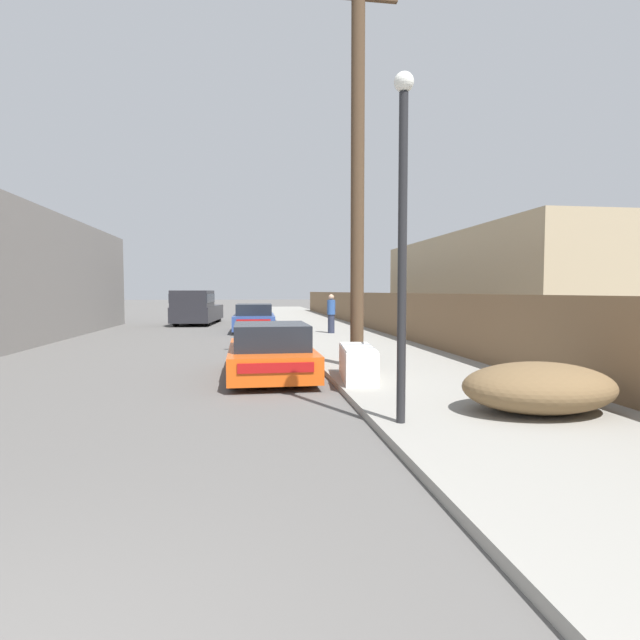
{
  "coord_description": "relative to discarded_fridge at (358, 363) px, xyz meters",
  "views": [
    {
      "loc": [
        1.51,
        -1.72,
        1.89
      ],
      "look_at": [
        3.54,
        12.26,
        1.07
      ],
      "focal_mm": 28.0,
      "sensor_mm": 36.0,
      "label": 1
    }
  ],
  "objects": [
    {
      "name": "sidewalk_curb",
      "position": [
        1.62,
        15.53,
        -0.39
      ],
      "size": [
        4.2,
        63.0,
        0.12
      ],
      "primitive_type": "cube",
      "color": "gray",
      "rests_on": "ground"
    },
    {
      "name": "discarded_fridge",
      "position": [
        0.0,
        0.0,
        0.0
      ],
      "size": [
        0.81,
        1.88,
        0.69
      ],
      "rotation": [
        0.0,
        0.0,
        -0.11
      ],
      "color": "white",
      "rests_on": "sidewalk_curb"
    },
    {
      "name": "parked_sports_car_red",
      "position": [
        -1.68,
        1.27,
        0.09
      ],
      "size": [
        1.82,
        4.12,
        1.19
      ],
      "rotation": [
        0.0,
        0.0,
        0.01
      ],
      "color": "#E05114",
      "rests_on": "ground"
    },
    {
      "name": "car_parked_mid",
      "position": [
        -1.88,
        13.7,
        0.16
      ],
      "size": [
        1.95,
        4.44,
        1.29
      ],
      "rotation": [
        0.0,
        0.0,
        -0.02
      ],
      "color": "#2D478C",
      "rests_on": "ground"
    },
    {
      "name": "pickup_truck",
      "position": [
        -5.04,
        19.02,
        0.5
      ],
      "size": [
        2.55,
        5.94,
        1.92
      ],
      "rotation": [
        0.0,
        0.0,
        3.05
      ],
      "color": "#232328",
      "rests_on": "ground"
    },
    {
      "name": "utility_pole",
      "position": [
        0.35,
        1.64,
        4.42
      ],
      "size": [
        1.8,
        0.31,
        9.29
      ],
      "color": "#4C3826",
      "rests_on": "sidewalk_curb"
    },
    {
      "name": "street_lamp",
      "position": [
        -0.14,
        -3.3,
        2.34
      ],
      "size": [
        0.26,
        0.26,
        4.6
      ],
      "color": "#232326",
      "rests_on": "sidewalk_curb"
    },
    {
      "name": "brush_pile",
      "position": [
        2.03,
        -3.01,
        0.03
      ],
      "size": [
        2.25,
        1.66,
        0.73
      ],
      "color": "brown",
      "rests_on": "sidewalk_curb"
    },
    {
      "name": "wooden_fence",
      "position": [
        3.57,
        13.14,
        0.52
      ],
      "size": [
        0.08,
        45.81,
        1.69
      ],
      "primitive_type": "cube",
      "color": "brown",
      "rests_on": "sidewalk_curb"
    },
    {
      "name": "building_right_house",
      "position": [
        8.96,
        10.63,
        1.67
      ],
      "size": [
        6.0,
        15.02,
        4.24
      ],
      "primitive_type": "cube",
      "color": "tan",
      "rests_on": "ground"
    },
    {
      "name": "pedestrian",
      "position": [
        1.31,
        10.95,
        0.5
      ],
      "size": [
        0.34,
        0.34,
        1.63
      ],
      "color": "#282D42",
      "rests_on": "sidewalk_curb"
    }
  ]
}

